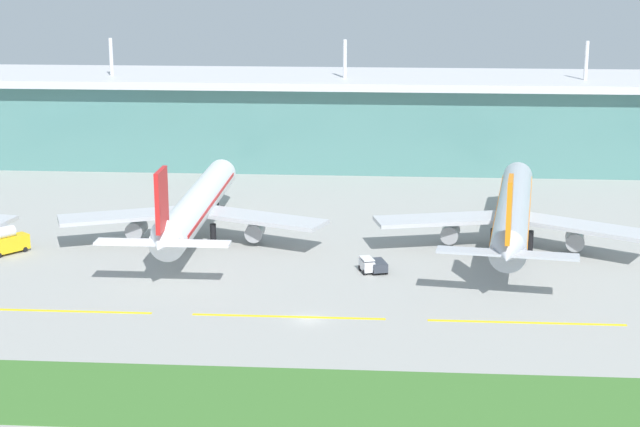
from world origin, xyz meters
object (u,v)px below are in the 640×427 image
Objects in this scene: airliner_near_middle at (196,206)px; fuel_truck at (7,241)px; baggage_cart at (367,265)px; pushback_tug at (378,265)px; airliner_far_middle at (513,212)px.

airliner_near_middle reaches higher than fuel_truck.
airliner_near_middle reaches higher than baggage_cart.
fuel_truck is (-64.40, 5.71, 1.16)m from pushback_tug.
fuel_truck is at bearing -161.29° from airliner_near_middle.
fuel_truck is (-31.37, -10.62, -4.19)m from airliner_near_middle.
airliner_near_middle is 8.72× the size of fuel_truck.
airliner_far_middle is at bearing 6.78° from fuel_truck.
pushback_tug is at bearing -145.50° from airliner_far_middle.
baggage_cart is at bearing -146.77° from airliner_far_middle.
pushback_tug is (-23.52, -16.17, -5.35)m from airliner_far_middle.
airliner_far_middle is 13.77× the size of pushback_tug.
airliner_near_middle is at bearing 151.88° from baggage_cart.
airliner_far_middle is 29.04m from pushback_tug.
pushback_tug is 1.23× the size of baggage_cart.
baggage_cart is at bearing -5.56° from fuel_truck.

